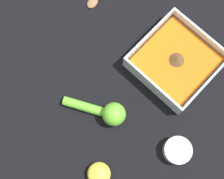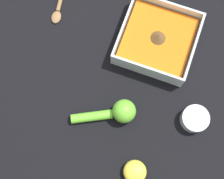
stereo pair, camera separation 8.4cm
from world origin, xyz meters
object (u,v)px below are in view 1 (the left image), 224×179
Objects in this scene: lemon_squeezer at (107,112)px; spice_bowl at (177,150)px; lemon_half at (99,174)px; square_dish at (175,62)px.

spice_bowl is at bearing -11.74° from lemon_squeezer.
spice_bowl is 0.21m from lemon_half.
square_dish is at bearing 132.13° from spice_bowl.
lemon_half is at bearing -81.14° from square_dish.
square_dish is 0.24m from lemon_squeezer.
spice_bowl is 1.21× the size of lemon_half.
square_dish reaches higher than lemon_half.
square_dish is at bearing 98.86° from lemon_half.
lemon_half is at bearing -120.09° from spice_bowl.
lemon_half is at bearing -80.79° from lemon_squeezer.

